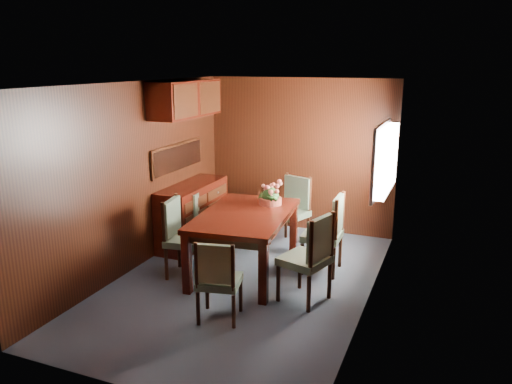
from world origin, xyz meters
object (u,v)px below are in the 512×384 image
at_px(chair_left_near, 181,233).
at_px(chair_right_near, 311,254).
at_px(dining_table, 245,221).
at_px(chair_head, 218,277).
at_px(sideboard, 193,214).
at_px(flower_centerpiece, 270,193).

height_order(chair_left_near, chair_right_near, chair_right_near).
height_order(dining_table, chair_right_near, chair_right_near).
distance_m(chair_right_near, chair_head, 1.10).
relative_size(sideboard, flower_centerpiece, 4.35).
height_order(sideboard, chair_head, chair_head).
bearing_deg(flower_centerpiece, dining_table, -108.55).
bearing_deg(dining_table, chair_left_near, -157.82).
relative_size(chair_left_near, flower_centerpiece, 3.12).
relative_size(chair_right_near, flower_centerpiece, 3.24).
xyz_separation_m(chair_right_near, flower_centerpiece, (-0.84, 0.97, 0.37)).
xyz_separation_m(dining_table, chair_right_near, (1.00, -0.49, -0.10)).
xyz_separation_m(chair_left_near, chair_right_near, (1.72, -0.11, 0.02)).
height_order(sideboard, flower_centerpiece, flower_centerpiece).
height_order(chair_right_near, flower_centerpiece, flower_centerpiece).
relative_size(sideboard, chair_head, 1.54).
relative_size(dining_table, chair_left_near, 1.78).
bearing_deg(sideboard, chair_head, -54.88).
distance_m(dining_table, flower_centerpiece, 0.57).
relative_size(chair_left_near, chair_right_near, 0.96).
bearing_deg(chair_right_near, chair_head, 152.93).
distance_m(dining_table, chair_head, 1.31).
bearing_deg(chair_right_near, sideboard, 78.25).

